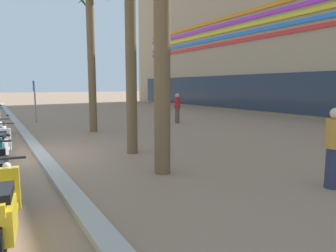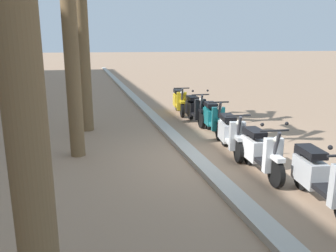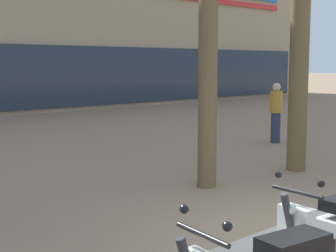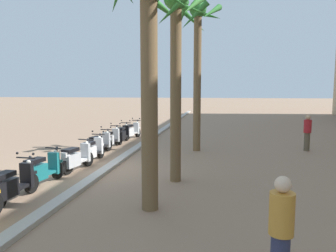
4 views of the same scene
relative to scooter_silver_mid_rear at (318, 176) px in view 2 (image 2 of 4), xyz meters
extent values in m
plane|color=#93755B|center=(2.44, 0.77, -0.45)|extent=(200.00, 200.00, 0.00)
cube|color=#ADA89E|center=(2.44, 1.29, -0.39)|extent=(60.00, 0.36, 0.12)
cylinder|color=black|center=(0.50, -0.08, -0.19)|extent=(0.53, 0.18, 0.52)
cube|color=black|center=(-0.20, 0.03, -0.13)|extent=(0.63, 0.37, 0.08)
cube|color=silver|center=(0.28, -0.04, -0.03)|extent=(0.72, 0.42, 0.43)
cube|color=black|center=(0.30, -0.05, 0.32)|extent=(0.64, 0.39, 0.12)
cube|color=black|center=(0.58, -0.09, 0.22)|extent=(0.27, 0.23, 0.16)
sphere|color=black|center=(-0.56, 0.33, 0.69)|extent=(0.07, 0.07, 0.07)
cylinder|color=black|center=(0.71, 0.33, -0.19)|extent=(0.53, 0.14, 0.52)
cylinder|color=black|center=(1.92, 0.23, -0.19)|extent=(0.53, 0.14, 0.52)
cube|color=black|center=(1.26, 0.28, -0.13)|extent=(0.62, 0.33, 0.08)
cube|color=white|center=(1.70, 0.25, -0.03)|extent=(0.70, 0.37, 0.43)
cube|color=black|center=(1.72, 0.24, 0.32)|extent=(0.62, 0.35, 0.12)
cube|color=white|center=(0.88, 0.31, 0.10)|extent=(0.17, 0.35, 0.66)
cube|color=white|center=(0.71, 0.33, 0.10)|extent=(0.33, 0.19, 0.08)
cylinder|color=#333338|center=(0.81, 0.32, 0.25)|extent=(0.29, 0.09, 0.69)
cylinder|color=black|center=(0.88, 0.31, 0.57)|extent=(0.08, 0.56, 0.04)
sphere|color=white|center=(0.79, 0.32, 0.43)|extent=(0.12, 0.12, 0.12)
cube|color=black|center=(2.00, 0.22, 0.22)|extent=(0.26, 0.22, 0.16)
sphere|color=black|center=(0.89, 0.07, 0.69)|extent=(0.07, 0.07, 0.07)
sphere|color=black|center=(0.92, 0.55, 0.69)|extent=(0.07, 0.07, 0.07)
cylinder|color=black|center=(2.10, 0.39, -0.19)|extent=(0.53, 0.19, 0.52)
cylinder|color=black|center=(3.33, 0.18, -0.19)|extent=(0.53, 0.19, 0.52)
cube|color=silver|center=(2.66, 0.30, -0.13)|extent=(0.64, 0.38, 0.08)
cube|color=silver|center=(3.11, 0.22, -0.02)|extent=(0.72, 0.43, 0.44)
cube|color=black|center=(3.13, 0.22, 0.34)|extent=(0.64, 0.40, 0.12)
cube|color=silver|center=(2.27, 0.36, 0.10)|extent=(0.19, 0.36, 0.66)
cube|color=silver|center=(2.10, 0.39, 0.10)|extent=(0.34, 0.21, 0.08)
cylinder|color=#333338|center=(2.19, 0.38, 0.25)|extent=(0.29, 0.12, 0.69)
cylinder|color=black|center=(2.27, 0.36, 0.57)|extent=(0.13, 0.56, 0.04)
sphere|color=white|center=(2.17, 0.38, 0.43)|extent=(0.12, 0.12, 0.12)
cube|color=silver|center=(3.41, 0.17, 0.24)|extent=(0.27, 0.24, 0.16)
cylinder|color=black|center=(3.84, 0.12, -0.19)|extent=(0.53, 0.17, 0.52)
cylinder|color=black|center=(5.05, -0.04, -0.19)|extent=(0.53, 0.17, 0.52)
cube|color=#197075|center=(4.39, 0.04, -0.13)|extent=(0.63, 0.35, 0.08)
cube|color=#197075|center=(4.83, -0.01, -0.01)|extent=(0.72, 0.40, 0.45)
cube|color=black|center=(4.85, -0.02, 0.35)|extent=(0.63, 0.37, 0.12)
cube|color=#197075|center=(4.01, 0.09, 0.10)|extent=(0.18, 0.36, 0.66)
cube|color=#197075|center=(3.84, 0.12, 0.10)|extent=(0.34, 0.20, 0.08)
cylinder|color=#333338|center=(3.93, 0.10, 0.25)|extent=(0.29, 0.11, 0.69)
cylinder|color=black|center=(4.01, 0.09, 0.57)|extent=(0.11, 0.56, 0.04)
sphere|color=white|center=(3.91, 0.11, 0.43)|extent=(0.12, 0.12, 0.12)
cube|color=#197075|center=(5.13, -0.05, 0.25)|extent=(0.26, 0.23, 0.16)
cylinder|color=black|center=(5.26, 0.11, -0.19)|extent=(0.52, 0.12, 0.52)
cylinder|color=black|center=(6.52, 0.06, -0.19)|extent=(0.52, 0.12, 0.52)
cube|color=black|center=(5.84, 0.09, -0.13)|extent=(0.61, 0.30, 0.08)
cube|color=black|center=(6.30, 0.07, -0.02)|extent=(0.69, 0.35, 0.44)
cube|color=black|center=(6.32, 0.07, 0.33)|extent=(0.61, 0.32, 0.12)
cube|color=black|center=(5.44, 0.11, 0.10)|extent=(0.15, 0.35, 0.66)
cube|color=black|center=(5.26, 0.11, 0.10)|extent=(0.33, 0.17, 0.08)
cylinder|color=#333338|center=(5.36, 0.11, 0.25)|extent=(0.29, 0.08, 0.69)
cylinder|color=black|center=(5.44, 0.11, 0.57)|extent=(0.06, 0.56, 0.04)
sphere|color=white|center=(5.34, 0.11, 0.43)|extent=(0.12, 0.12, 0.12)
cube|color=black|center=(6.60, 0.06, 0.23)|extent=(0.25, 0.21, 0.16)
sphere|color=black|center=(5.45, -0.13, 0.69)|extent=(0.07, 0.07, 0.07)
sphere|color=black|center=(5.47, 0.34, 0.69)|extent=(0.07, 0.07, 0.07)
cylinder|color=black|center=(6.93, 0.24, -0.19)|extent=(0.53, 0.17, 0.52)
cylinder|color=black|center=(8.20, 0.06, -0.19)|extent=(0.53, 0.17, 0.52)
cube|color=gold|center=(7.51, 0.16, -0.13)|extent=(0.63, 0.36, 0.08)
cube|color=gold|center=(7.98, 0.09, -0.02)|extent=(0.72, 0.41, 0.44)
cube|color=black|center=(8.00, 0.09, 0.34)|extent=(0.64, 0.38, 0.12)
cube|color=gold|center=(7.10, 0.21, 0.10)|extent=(0.19, 0.36, 0.66)
cube|color=gold|center=(6.93, 0.24, 0.10)|extent=(0.34, 0.20, 0.08)
cylinder|color=#333338|center=(7.02, 0.22, 0.25)|extent=(0.29, 0.11, 0.69)
cylinder|color=black|center=(7.10, 0.21, 0.57)|extent=(0.12, 0.56, 0.04)
sphere|color=white|center=(7.00, 0.23, 0.43)|extent=(0.12, 0.12, 0.12)
cube|color=gold|center=(8.27, 0.05, 0.24)|extent=(0.27, 0.23, 0.16)
cylinder|color=brown|center=(3.48, 3.85, 2.29)|extent=(0.34, 0.34, 5.49)
cylinder|color=brown|center=(5.88, 3.58, 2.27)|extent=(0.39, 0.39, 5.45)
cylinder|color=#2D3351|center=(8.61, 6.04, -0.03)|extent=(0.26, 0.26, 0.84)
cylinder|color=gold|center=(8.61, 6.04, 0.68)|extent=(0.34, 0.34, 0.59)
sphere|color=beige|center=(8.61, 6.04, 1.09)|extent=(0.23, 0.23, 0.23)
camera|label=1|loc=(12.14, 0.07, 1.64)|focal=32.50mm
camera|label=2|loc=(-4.38, 3.68, 2.11)|focal=36.01mm
camera|label=3|loc=(-3.10, -2.25, 1.74)|focal=54.58mm
camera|label=4|loc=(12.97, 5.18, 2.37)|focal=33.85mm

